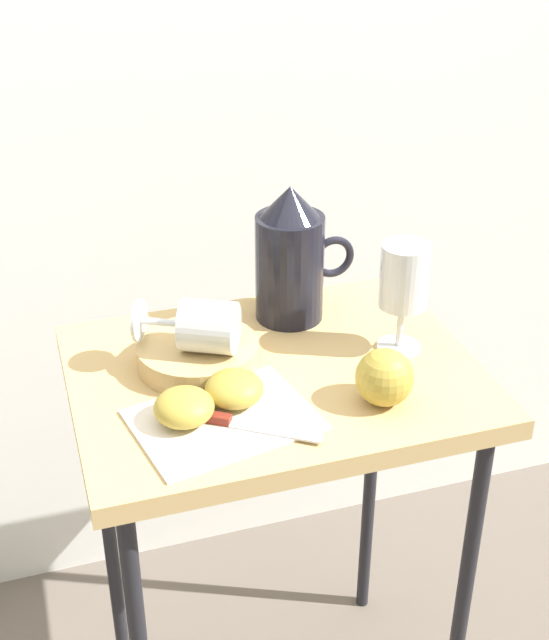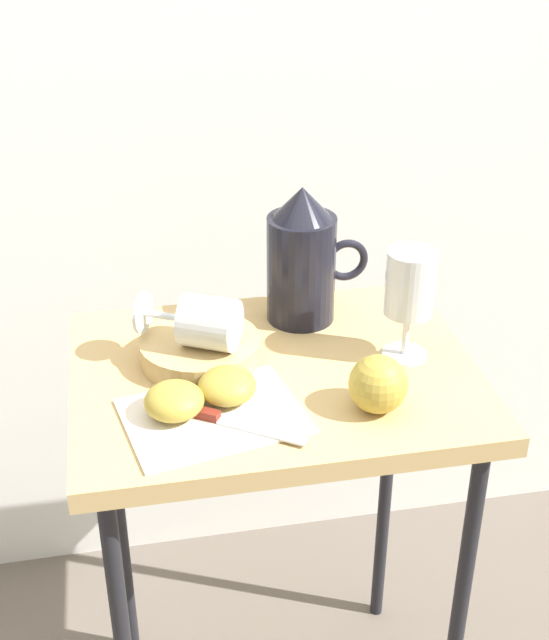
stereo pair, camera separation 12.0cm
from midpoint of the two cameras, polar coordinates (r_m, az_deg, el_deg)
curtain_drape at (r=1.55m, az=-1.10°, el=15.10°), size 2.40×0.03×2.02m
table at (r=1.29m, az=2.68°, el=-6.28°), size 0.57×0.43×0.73m
linen_napkin at (r=1.14m, az=-0.98°, el=-6.34°), size 0.25×0.21×0.00m
basket_tray at (r=1.25m, az=-2.12°, el=-2.03°), size 0.17×0.17×0.03m
pitcher at (r=1.33m, az=4.38°, el=3.42°), size 0.16×0.10×0.21m
wine_glass_upright at (r=1.24m, az=11.56°, el=1.84°), size 0.07×0.07×0.17m
wine_glass_tipped_near at (r=1.21m, az=-1.63°, el=-0.22°), size 0.16×0.12×0.07m
apple_half_left at (r=1.13m, az=-3.52°, el=-5.35°), size 0.08×0.08×0.04m
apple_half_right at (r=1.16m, az=-0.13°, el=-4.38°), size 0.08×0.08×0.04m
apple_whole at (r=1.15m, az=9.71°, el=-4.21°), size 0.08×0.08×0.08m
knife at (r=1.13m, az=-1.19°, el=-6.32°), size 0.18×0.13×0.01m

